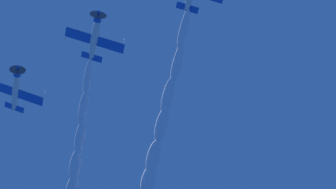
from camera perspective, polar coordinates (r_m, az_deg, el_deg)
airplane_left_wingman at (r=105.15m, az=-6.01°, el=4.73°), size 8.09×8.04×3.39m
airplane_right_wingman at (r=112.36m, az=-12.34°, el=0.41°), size 8.00×8.03×3.47m
smoke_trail_lead at (r=115.14m, az=-1.06°, el=-4.79°), size 27.60×34.13×3.97m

